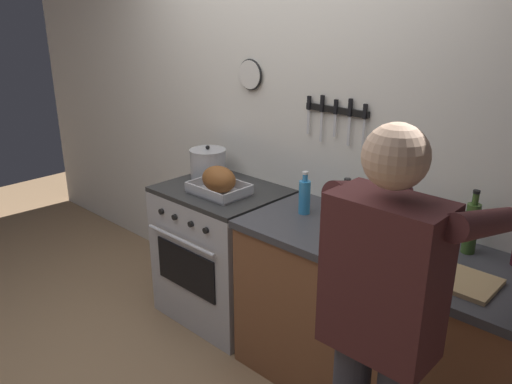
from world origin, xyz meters
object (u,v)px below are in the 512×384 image
object	(u,v)px
roasting_pan	(219,182)
bottle_dish_soap	(305,196)
person_cook	(382,323)
bottle_soy_sauce	(441,225)
bottle_cooking_oil	(346,205)
stove	(223,253)
bottle_olive_oil	(471,227)
bottle_vinegar	(372,217)
cutting_board	(452,277)
stock_pot	(208,163)

from	to	relation	value
roasting_pan	bottle_dish_soap	distance (m)	0.59
person_cook	roasting_pan	world-z (taller)	person_cook
bottle_soy_sauce	bottle_cooking_oil	distance (m)	0.48
stove	bottle_olive_oil	size ratio (longest dim) A/B	2.92
roasting_pan	bottle_dish_soap	bearing A→B (deg)	10.87
bottle_vinegar	bottle_soy_sauce	bearing A→B (deg)	30.62
bottle_cooking_oil	bottle_olive_oil	world-z (taller)	bottle_olive_oil
cutting_board	bottle_vinegar	distance (m)	0.53
bottle_dish_soap	cutting_board	bearing A→B (deg)	-9.61
bottle_cooking_oil	bottle_olive_oil	bearing A→B (deg)	11.09
roasting_pan	bottle_soy_sauce	bearing A→B (deg)	12.73
roasting_pan	bottle_soy_sauce	distance (m)	1.31
stove	bottle_olive_oil	world-z (taller)	bottle_olive_oil
bottle_vinegar	bottle_cooking_oil	bearing A→B (deg)	174.05
stock_pot	bottle_vinegar	bearing A→B (deg)	-2.17
stock_pot	bottle_soy_sauce	xyz separation A→B (m)	(1.57, 0.12, -0.02)
bottle_dish_soap	bottle_cooking_oil	bearing A→B (deg)	5.93
bottle_vinegar	stove	bearing A→B (deg)	-177.26
stove	bottle_cooking_oil	xyz separation A→B (m)	(0.89, 0.07, 0.56)
stock_pot	cutting_board	distance (m)	1.79
stove	bottle_dish_soap	xyz separation A→B (m)	(0.63, 0.04, 0.55)
person_cook	stock_pot	bearing A→B (deg)	57.68
person_cook	cutting_board	bearing A→B (deg)	-10.59
stock_pot	bottle_dish_soap	bearing A→B (deg)	-3.81
stove	bottle_dish_soap	world-z (taller)	bottle_dish_soap
stock_pot	stove	bearing A→B (deg)	-23.49
bottle_soy_sauce	bottle_olive_oil	bearing A→B (deg)	-12.61
person_cook	roasting_pan	bearing A→B (deg)	59.15
stock_pot	bottle_dish_soap	world-z (taller)	bottle_dish_soap
stove	person_cook	world-z (taller)	person_cook
bottle_olive_oil	bottle_dish_soap	distance (m)	0.87
stove	stock_pot	xyz separation A→B (m)	(-0.23, 0.10, 0.55)
bottle_soy_sauce	bottle_dish_soap	world-z (taller)	bottle_dish_soap
bottle_soy_sauce	bottle_dish_soap	size ratio (longest dim) A/B	0.80
bottle_dish_soap	person_cook	bearing A→B (deg)	-38.10
roasting_pan	stove	bearing A→B (deg)	130.26
bottle_soy_sauce	cutting_board	bearing A→B (deg)	-58.32
bottle_soy_sauce	bottle_vinegar	bearing A→B (deg)	-149.38
stove	bottle_soy_sauce	bearing A→B (deg)	9.33
roasting_pan	bottle_cooking_oil	size ratio (longest dim) A/B	1.38
cutting_board	bottle_olive_oil	size ratio (longest dim) A/B	1.17
roasting_pan	cutting_board	distance (m)	1.49
roasting_pan	cutting_board	world-z (taller)	roasting_pan
bottle_olive_oil	stove	bearing A→B (deg)	-172.89
bottle_cooking_oil	bottle_dish_soap	xyz separation A→B (m)	(-0.25, -0.03, -0.01)
stove	person_cook	size ratio (longest dim) A/B	0.54
stove	bottle_dish_soap	size ratio (longest dim) A/B	3.71
person_cook	stock_pot	size ratio (longest dim) A/B	6.84
person_cook	roasting_pan	distance (m)	1.59
bottle_cooking_oil	cutting_board	bearing A→B (deg)	-15.34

